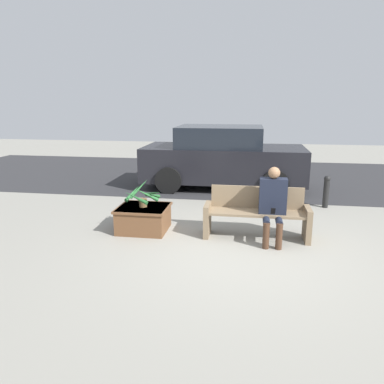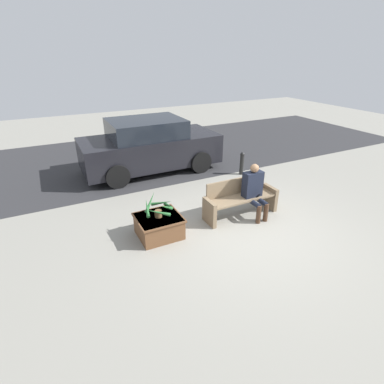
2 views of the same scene
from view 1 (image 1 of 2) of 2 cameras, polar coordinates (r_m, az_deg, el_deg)
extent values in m
plane|color=gray|center=(5.93, 7.52, -8.81)|extent=(30.00, 30.00, 0.00)
cube|color=#2D2D30|center=(11.59, 8.36, 2.41)|extent=(20.00, 6.00, 0.01)
cube|color=#7A664C|center=(6.43, 2.35, -4.20)|extent=(0.09, 0.49, 0.56)
cube|color=#7A664C|center=(6.47, 17.15, -4.73)|extent=(0.09, 0.49, 0.56)
cube|color=#7A664C|center=(6.35, 9.83, -3.14)|extent=(1.57, 0.45, 0.04)
cube|color=#7A664C|center=(6.51, 9.88, -0.78)|extent=(1.57, 0.04, 0.38)
cube|color=black|center=(6.24, 12.23, -0.58)|extent=(0.44, 0.22, 0.58)
sphere|color=#8C6647|center=(6.14, 12.42, 2.87)|extent=(0.19, 0.19, 0.19)
cylinder|color=black|center=(6.13, 11.23, -4.17)|extent=(0.11, 0.42, 0.11)
cylinder|color=black|center=(6.14, 13.09, -4.23)|extent=(0.11, 0.42, 0.11)
cylinder|color=#472D1E|center=(5.99, 11.22, -6.55)|extent=(0.10, 0.10, 0.42)
cylinder|color=#472D1E|center=(6.00, 13.12, -6.61)|extent=(0.10, 0.10, 0.42)
cube|color=black|center=(6.07, 12.24, -2.85)|extent=(0.07, 0.09, 0.12)
cube|color=brown|center=(6.73, -7.39, -4.03)|extent=(0.84, 0.76, 0.44)
cube|color=brown|center=(6.67, -7.44, -2.40)|extent=(0.89, 0.81, 0.04)
cylinder|color=brown|center=(6.64, -7.46, -1.64)|extent=(0.14, 0.14, 0.15)
cone|color=#26602D|center=(6.53, -5.74, -0.51)|extent=(0.10, 0.46, 0.21)
cone|color=#26602D|center=(6.72, -5.94, -0.22)|extent=(0.39, 0.35, 0.19)
cone|color=#26602D|center=(6.74, -8.09, 0.53)|extent=(0.34, 0.30, 0.35)
cone|color=#26602D|center=(6.71, -9.07, -0.16)|extent=(0.18, 0.45, 0.23)
cone|color=#26602D|center=(6.43, -8.52, -0.85)|extent=(0.45, 0.19, 0.21)
cone|color=#26602D|center=(6.42, -6.88, -0.40)|extent=(0.38, 0.31, 0.30)
cube|color=black|center=(9.93, 4.83, 4.41)|extent=(4.17, 1.80, 0.87)
cube|color=black|center=(9.85, 4.30, 8.45)|extent=(2.17, 1.66, 0.53)
cylinder|color=black|center=(9.10, 12.50, 1.22)|extent=(0.67, 0.18, 0.67)
cylinder|color=black|center=(10.86, 11.97, 3.27)|extent=(0.67, 0.18, 0.67)
cylinder|color=black|center=(9.30, -3.60, 1.79)|extent=(0.67, 0.18, 0.67)
cylinder|color=black|center=(11.03, -1.57, 3.72)|extent=(0.67, 0.18, 0.67)
cylinder|color=black|center=(8.57, 19.74, -0.28)|extent=(0.12, 0.12, 0.60)
sphere|color=black|center=(8.50, 19.92, 1.92)|extent=(0.13, 0.13, 0.13)
camera|label=2|loc=(3.95, -67.47, 23.28)|focal=28.00mm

